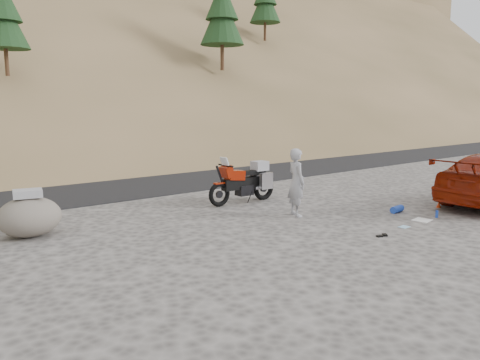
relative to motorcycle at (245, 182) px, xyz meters
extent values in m
plane|color=#454240|center=(-0.07, -3.05, -0.63)|extent=(140.00, 140.00, 0.00)
cube|color=black|center=(-0.07, 5.95, -0.63)|extent=(120.00, 7.00, 0.05)
cube|color=brown|center=(1.93, 26.95, 7.37)|extent=(110.00, 51.90, 46.72)
cube|color=brown|center=(1.93, 26.95, 7.67)|extent=(110.00, 43.28, 36.46)
cylinder|color=#392115|center=(-4.07, 10.95, 4.26)|extent=(0.17, 0.17, 1.40)
cone|color=black|center=(-4.07, 10.95, 5.81)|extent=(2.00, 2.00, 2.25)
cylinder|color=#392115|center=(7.93, 11.95, 5.31)|extent=(0.22, 0.22, 1.82)
cone|color=black|center=(7.93, 11.95, 7.32)|extent=(2.60, 2.60, 2.92)
cylinder|color=#392115|center=(13.93, 14.95, 7.69)|extent=(0.18, 0.18, 1.54)
cone|color=black|center=(13.93, 14.95, 9.39)|extent=(2.20, 2.20, 2.48)
torus|color=black|center=(-0.99, 0.00, -0.26)|extent=(0.74, 0.14, 0.74)
cylinder|color=black|center=(-0.99, 0.00, -0.26)|extent=(0.22, 0.07, 0.22)
torus|color=black|center=(0.74, 0.00, -0.26)|extent=(0.78, 0.16, 0.78)
cylinder|color=black|center=(0.74, 0.00, -0.26)|extent=(0.25, 0.09, 0.25)
cylinder|color=black|center=(-0.90, 0.00, 0.15)|extent=(0.42, 0.07, 0.91)
cylinder|color=black|center=(-0.75, 0.00, 0.57)|extent=(0.05, 0.69, 0.05)
cube|color=black|center=(-0.15, 0.00, -0.02)|extent=(1.34, 0.27, 0.34)
cube|color=black|center=(-0.04, 0.00, -0.24)|extent=(0.50, 0.34, 0.31)
cube|color=maroon|center=(-0.41, 0.00, 0.26)|extent=(0.59, 0.34, 0.35)
cube|color=maroon|center=(-0.71, 0.00, 0.39)|extent=(0.34, 0.38, 0.39)
cube|color=silver|center=(-0.79, 0.00, 0.69)|extent=(0.13, 0.34, 0.28)
cube|color=black|center=(0.13, 0.00, 0.28)|extent=(0.62, 0.25, 0.13)
cube|color=black|center=(0.55, 0.00, 0.24)|extent=(0.39, 0.20, 0.11)
cube|color=#B9B9BE|center=(0.60, -0.29, 0.01)|extent=(0.45, 0.14, 0.50)
cube|color=#B9B9BE|center=(0.60, 0.29, 0.01)|extent=(0.45, 0.14, 0.50)
cube|color=#949499|center=(0.57, 0.00, 0.46)|extent=(0.47, 0.38, 0.29)
cube|color=maroon|center=(-0.99, 0.00, 0.07)|extent=(0.34, 0.14, 0.04)
cylinder|color=black|center=(0.01, -0.20, -0.43)|extent=(0.03, 0.23, 0.41)
cylinder|color=#B9B9BE|center=(0.52, -0.16, -0.19)|extent=(0.51, 0.10, 0.14)
imported|color=#949499|center=(-0.03, -2.21, -0.63)|extent=(0.63, 0.77, 1.83)
ellipsoid|color=#554F49|center=(-6.25, 0.11, -0.18)|extent=(1.77, 1.67, 0.91)
cube|color=#949499|center=(-6.25, 0.11, 0.37)|extent=(0.74, 0.63, 0.18)
cube|color=white|center=(2.17, -4.64, -0.63)|extent=(0.50, 0.45, 0.01)
cylinder|color=#1C3DA9|center=(2.46, -3.71, -0.54)|extent=(0.50, 0.24, 0.19)
cylinder|color=#1C3DA9|center=(2.75, -4.72, -0.54)|extent=(0.07, 0.07, 0.19)
cone|color=#BC2F0C|center=(3.98, -4.10, -0.54)|extent=(0.17, 0.17, 0.18)
cube|color=black|center=(-0.03, -4.89, -0.61)|extent=(0.16, 0.14, 0.04)
cube|color=black|center=(0.14, -4.90, -0.61)|extent=(0.16, 0.17, 0.04)
cube|color=#8CBBD8|center=(1.19, -4.74, -0.63)|extent=(0.28, 0.21, 0.01)
camera|label=1|loc=(-8.93, -10.98, 2.33)|focal=35.00mm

